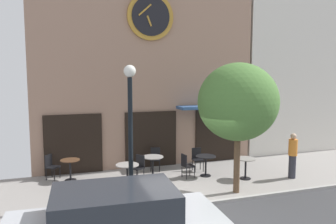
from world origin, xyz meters
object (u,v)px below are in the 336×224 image
at_px(cafe_table_center_right, 246,164).
at_px(cafe_chair_facing_wall, 186,164).
at_px(street_lamp, 130,133).
at_px(cafe_table_near_door, 127,170).
at_px(cafe_chair_under_awning, 51,165).
at_px(cafe_chair_right_end, 155,157).
at_px(cafe_table_center, 153,161).
at_px(street_tree, 238,102).
at_px(cafe_chair_left_end, 197,157).
at_px(cafe_table_near_curb, 70,166).
at_px(cafe_table_leftmost, 206,161).
at_px(cafe_chair_outer, 139,165).
at_px(pedestrian_orange, 293,155).

bearing_deg(cafe_table_center_right, cafe_chair_facing_wall, 158.59).
relative_size(street_lamp, cafe_table_near_door, 5.20).
bearing_deg(cafe_chair_under_awning, street_lamp, -51.91).
bearing_deg(cafe_chair_right_end, cafe_table_center_right, -37.27).
xyz_separation_m(street_lamp, cafe_table_center, (1.29, 2.14, -1.51)).
bearing_deg(cafe_chair_facing_wall, cafe_table_center, 150.83).
bearing_deg(street_tree, cafe_chair_left_end, 94.41).
distance_m(cafe_chair_under_awning, cafe_chair_facing_wall, 4.96).
bearing_deg(cafe_table_near_curb, street_tree, -30.35).
bearing_deg(cafe_table_leftmost, cafe_chair_right_end, 139.40).
distance_m(cafe_chair_outer, cafe_chair_under_awning, 3.22).
distance_m(cafe_table_near_curb, cafe_chair_left_end, 4.86).
xyz_separation_m(cafe_table_near_curb, cafe_table_center, (2.96, -0.43, 0.03)).
bearing_deg(cafe_table_near_door, cafe_table_leftmost, 4.38).
xyz_separation_m(street_tree, cafe_chair_right_end, (-1.78, 3.26, -2.41)).
height_order(street_tree, cafe_table_center, street_tree).
xyz_separation_m(cafe_chair_outer, cafe_chair_facing_wall, (1.72, -0.35, 0.00)).
distance_m(cafe_table_near_curb, pedestrian_orange, 8.12).
distance_m(street_tree, cafe_table_near_door, 4.34).
bearing_deg(cafe_chair_right_end, cafe_chair_facing_wall, -59.50).
height_order(cafe_table_near_curb, cafe_chair_outer, cafe_chair_outer).
height_order(cafe_chair_under_awning, cafe_chair_facing_wall, same).
height_order(cafe_table_center_right, cafe_chair_facing_wall, cafe_chair_facing_wall).
xyz_separation_m(cafe_table_center_right, cafe_chair_right_end, (-2.81, 2.14, -0.03)).
bearing_deg(cafe_chair_under_awning, cafe_chair_right_end, -1.74).
bearing_deg(street_tree, cafe_chair_facing_wall, 117.15).
distance_m(cafe_table_center, cafe_chair_under_awning, 3.73).
distance_m(cafe_table_center_right, cafe_chair_right_end, 3.53).
relative_size(street_lamp, cafe_table_leftmost, 5.29).
bearing_deg(pedestrian_orange, cafe_chair_right_end, 150.17).
distance_m(cafe_chair_outer, cafe_chair_right_end, 1.36).
xyz_separation_m(street_tree, pedestrian_orange, (2.73, 0.68, -2.07)).
distance_m(cafe_table_center, cafe_chair_right_end, 0.79).
height_order(cafe_table_near_door, cafe_chair_right_end, cafe_chair_right_end).
bearing_deg(cafe_chair_left_end, street_lamp, -144.07).
bearing_deg(cafe_chair_facing_wall, cafe_table_center_right, -21.41).
distance_m(cafe_table_near_door, cafe_chair_facing_wall, 2.26).
relative_size(street_lamp, cafe_chair_right_end, 4.53).
bearing_deg(cafe_table_near_door, cafe_chair_left_end, 18.56).
height_order(cafe_chair_outer, cafe_chair_right_end, same).
height_order(cafe_chair_facing_wall, pedestrian_orange, pedestrian_orange).
relative_size(cafe_table_near_curb, cafe_table_center, 0.96).
bearing_deg(pedestrian_orange, street_tree, -166.03).
xyz_separation_m(cafe_table_center, pedestrian_orange, (4.82, -1.86, 0.30)).
xyz_separation_m(cafe_table_near_door, cafe_chair_right_end, (1.46, 1.59, -0.04)).
xyz_separation_m(cafe_table_leftmost, cafe_chair_right_end, (-1.58, 1.35, -0.03)).
distance_m(cafe_table_center_right, cafe_chair_facing_wall, 2.17).
relative_size(street_tree, cafe_table_near_curb, 5.44).
relative_size(street_tree, cafe_chair_facing_wall, 4.64).
bearing_deg(cafe_table_near_curb, cafe_table_center_right, -16.77).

